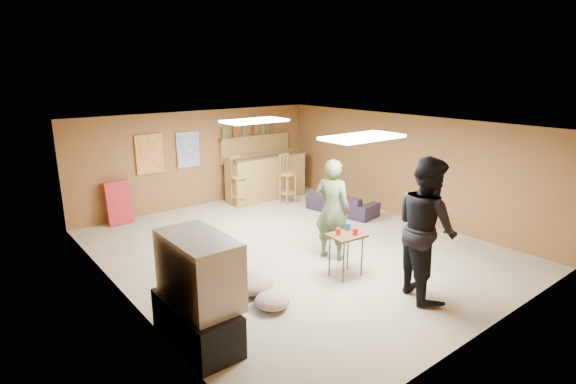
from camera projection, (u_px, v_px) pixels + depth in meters
ground at (295, 248)px, 8.07m from camera, size 7.00×7.00×0.00m
ceiling at (295, 125)px, 7.49m from camera, size 6.00×7.00×0.02m
wall_back at (200, 159)px, 10.42m from camera, size 6.00×0.02×2.20m
wall_front at (489, 250)px, 5.14m from camera, size 6.00×0.02×2.20m
wall_left at (121, 225)px, 5.98m from camera, size 0.02×7.00×2.20m
wall_right at (404, 166)px, 9.58m from camera, size 0.02×7.00×2.20m
tv_stand at (196, 322)px, 5.24m from camera, size 0.55×1.30×0.50m
dvd_box at (213, 323)px, 5.39m from camera, size 0.35×0.50×0.08m
tv_body at (199, 269)px, 5.11m from camera, size 0.60×1.10×0.80m
tv_screen at (223, 262)px, 5.29m from camera, size 0.02×0.95×0.65m
bar_counter at (266, 177)px, 11.05m from camera, size 2.00×0.60×1.10m
bar_lip at (272, 156)px, 10.72m from camera, size 2.10×0.12×0.05m
bar_shelf at (255, 136)px, 11.14m from camera, size 2.00×0.18×0.05m
bar_backing at (255, 148)px, 11.23m from camera, size 2.00×0.14×0.60m
poster_left at (150, 154)px, 9.60m from camera, size 0.60×0.03×0.85m
poster_right at (188, 150)px, 10.14m from camera, size 0.55×0.03×0.80m
folding_chair_stack at (119, 203)px, 9.24m from camera, size 0.50×0.26×0.91m
ceiling_panel_front at (363, 137)px, 6.36m from camera, size 1.20×0.60×0.04m
ceiling_panel_back at (255, 121)px, 8.40m from camera, size 1.20×0.60×0.04m
person_olive at (332, 209)px, 7.43m from camera, size 0.62×0.73×1.71m
person_black at (426, 228)px, 6.16m from camera, size 1.09×1.20×2.00m
sofa at (342, 202)px, 10.01m from camera, size 0.88×1.69×0.47m
tray_table at (346, 255)px, 6.88m from camera, size 0.56×0.47×0.69m
cup_red_near at (338, 232)px, 6.77m from camera, size 0.08×0.08×0.10m
cup_red_far at (355, 232)px, 6.76m from camera, size 0.10×0.10×0.11m
cup_blue at (348, 227)px, 6.96m from camera, size 0.11×0.11×0.12m
bar_stool_left at (239, 184)px, 10.36m from camera, size 0.45×0.45×1.11m
bar_stool_right at (288, 179)px, 10.64m from camera, size 0.41×0.41×1.18m
cushion_near_tv at (252, 283)px, 6.44m from camera, size 0.66×0.66×0.28m
cushion_mid at (253, 276)px, 6.73m from camera, size 0.58×0.58×0.20m
cushion_far at (272, 300)px, 6.01m from camera, size 0.61×0.61×0.21m
bottle_row at (249, 131)px, 10.96m from camera, size 1.48×0.08×0.26m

